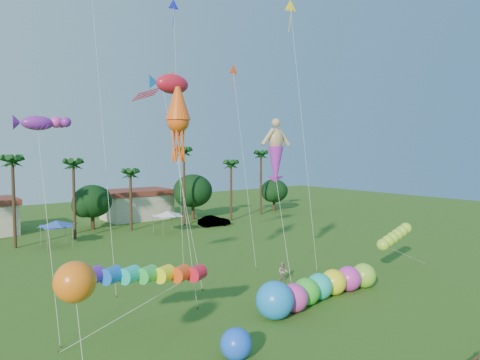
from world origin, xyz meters
TOP-DOWN VIEW (x-y plane):
  - ground at (0.00, 0.00)m, footprint 160.00×160.00m
  - tree_line at (3.57, 44.00)m, footprint 69.46×8.91m
  - buildings_row at (-3.09, 50.00)m, footprint 35.00×7.00m
  - tent_row at (-6.00, 36.33)m, footprint 31.00×4.00m
  - car_b at (16.05, 36.59)m, footprint 4.87×2.28m
  - spectator_b at (5.42, 10.96)m, footprint 0.99×1.03m
  - caterpillar_inflatable at (3.81, 5.78)m, footprint 12.50×3.02m
  - blue_ball at (-6.06, 2.64)m, footprint 1.72×1.72m
  - rainbow_tube at (-7.06, 7.83)m, footprint 10.03×2.92m
  - green_worm at (13.47, 6.61)m, footprint 10.02×1.39m
  - orange_ball_kite at (-14.00, 3.83)m, footprint 2.23×2.52m
  - merman_kite at (6.01, 12.57)m, footprint 2.94×4.87m
  - fish_kite at (-0.58, 18.97)m, footprint 4.80×6.80m
  - squid_kite at (-3.02, 13.83)m, footprint 2.49×5.06m
  - lobster_kite at (-12.95, 14.07)m, footprint 3.57×5.43m
  - delta_kite_red at (5.87, 18.45)m, footprint 1.20×3.72m
  - delta_kite_yellow at (9.72, 14.59)m, footprint 1.40×4.16m
  - delta_kite_blue at (2.83, 24.63)m, footprint 2.58×4.98m

SIDE VIEW (x-z plane):
  - ground at x=0.00m, z-range 0.00..0.00m
  - car_b at x=16.05m, z-range 0.00..1.54m
  - spectator_b at x=5.42m, z-range 0.00..1.67m
  - blue_ball at x=-6.06m, z-range 0.00..1.72m
  - caterpillar_inflatable at x=3.81m, z-range -0.21..2.34m
  - buildings_row at x=-3.09m, z-range 0.00..4.00m
  - tent_row at x=-6.00m, z-range 2.45..3.05m
  - green_worm at x=13.47m, z-range 1.09..4.57m
  - rainbow_tube at x=-7.06m, z-range 1.43..5.31m
  - tree_line at x=3.57m, z-range -1.22..9.78m
  - orange_ball_kite at x=-14.00m, z-range 2.29..8.70m
  - merman_kite at x=6.01m, z-range 4.07..17.57m
  - lobster_kite at x=-12.95m, z-range 6.12..19.69m
  - squid_kite at x=-3.02m, z-range 5.33..21.49m
  - fish_kite at x=-0.58m, z-range 8.04..26.10m
  - delta_kite_red at x=5.87m, z-range 8.83..28.37m
  - delta_kite_yellow at x=9.72m, z-range 11.66..37.07m
  - delta_kite_blue at x=2.83m, z-range 12.23..38.94m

